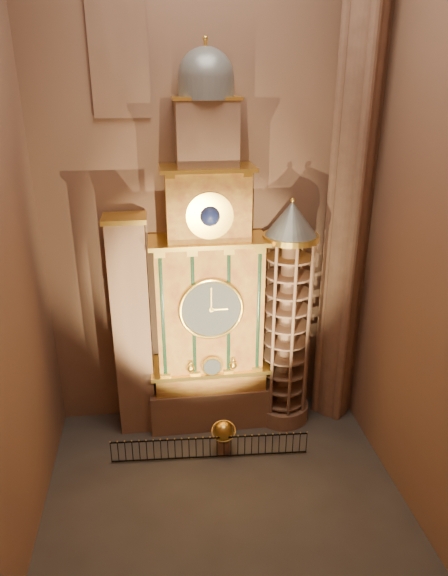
{
  "coord_description": "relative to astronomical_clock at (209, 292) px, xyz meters",
  "views": [
    {
      "loc": [
        -2.11,
        -15.62,
        15.38
      ],
      "look_at": [
        0.41,
        3.0,
        7.65
      ],
      "focal_mm": 32.0,
      "sensor_mm": 36.0,
      "label": 1
    }
  ],
  "objects": [
    {
      "name": "floor",
      "position": [
        0.0,
        -4.96,
        -6.68
      ],
      "size": [
        14.0,
        14.0,
        0.0
      ],
      "primitive_type": "plane",
      "color": "#383330",
      "rests_on": "ground"
    },
    {
      "name": "wall_back",
      "position": [
        0.0,
        1.04,
        4.32
      ],
      "size": [
        22.0,
        0.0,
        22.0
      ],
      "primitive_type": "plane",
      "rotation": [
        1.57,
        0.0,
        0.0
      ],
      "color": "#8E604C",
      "rests_on": "floor"
    },
    {
      "name": "wall_right",
      "position": [
        7.0,
        -4.96,
        4.32
      ],
      "size": [
        0.0,
        22.0,
        22.0
      ],
      "primitive_type": "plane",
      "rotation": [
        1.57,
        0.0,
        -1.57
      ],
      "color": "#8E604C",
      "rests_on": "floor"
    },
    {
      "name": "astronomical_clock",
      "position": [
        0.0,
        0.0,
        0.0
      ],
      "size": [
        5.6,
        2.41,
        16.7
      ],
      "color": "#8C634C",
      "rests_on": "floor"
    },
    {
      "name": "portrait_tower",
      "position": [
        -3.4,
        0.02,
        -1.53
      ],
      "size": [
        1.8,
        1.6,
        10.2
      ],
      "color": "#8C634C",
      "rests_on": "floor"
    },
    {
      "name": "stair_turret",
      "position": [
        3.5,
        -0.26,
        -1.41
      ],
      "size": [
        2.5,
        2.5,
        10.8
      ],
      "color": "#8C634C",
      "rests_on": "floor"
    },
    {
      "name": "gothic_pier",
      "position": [
        6.1,
        0.04,
        4.32
      ],
      "size": [
        2.04,
        2.04,
        22.0
      ],
      "color": "#8C634C",
      "rests_on": "floor"
    },
    {
      "name": "stained_glass_window",
      "position": [
        -3.2,
        0.95,
        9.82
      ],
      "size": [
        2.2,
        0.14,
        5.2
      ],
      "color": "navy",
      "rests_on": "wall_back"
    },
    {
      "name": "celestial_globe",
      "position": [
        0.32,
        -2.49,
        -5.74
      ],
      "size": [
        1.27,
        1.23,
        1.57
      ],
      "color": "#8C634C",
      "rests_on": "floor"
    },
    {
      "name": "iron_railing",
      "position": [
        -0.31,
        -2.82,
        -6.11
      ],
      "size": [
        8.44,
        0.56,
        1.05
      ],
      "color": "black",
      "rests_on": "floor"
    }
  ]
}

